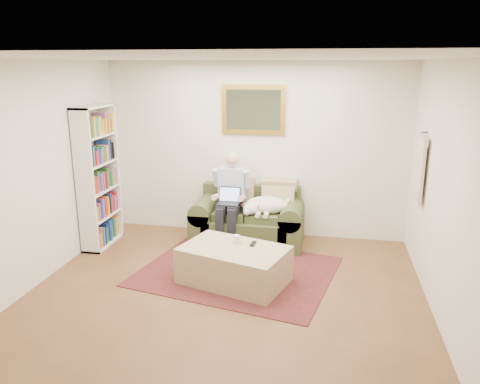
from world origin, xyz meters
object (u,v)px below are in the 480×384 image
(coffee_mug, at_px, (236,239))
(laptop, at_px, (229,199))
(ottoman, at_px, (234,265))
(sleeping_dog, at_px, (267,205))
(seated_man, at_px, (230,200))
(sofa, at_px, (248,224))
(bookshelf, at_px, (98,177))

(coffee_mug, bearing_deg, laptop, 107.25)
(ottoman, bearing_deg, sleeping_dog, 79.97)
(seated_man, distance_m, ottoman, 1.30)
(sofa, relative_size, seated_man, 1.19)
(ottoman, bearing_deg, coffee_mug, 91.32)
(seated_man, bearing_deg, ottoman, -75.56)
(laptop, relative_size, sleeping_dog, 0.47)
(coffee_mug, distance_m, bookshelf, 2.31)
(seated_man, bearing_deg, bookshelf, -170.27)
(laptop, bearing_deg, sleeping_dog, 13.64)
(sofa, height_order, coffee_mug, sofa)
(laptop, distance_m, sleeping_dog, 0.55)
(sofa, bearing_deg, laptop, -138.98)
(sleeping_dog, height_order, ottoman, sleeping_dog)
(sleeping_dog, xyz_separation_m, coffee_mug, (-0.22, -1.10, -0.12))
(sleeping_dog, bearing_deg, sofa, 164.26)
(seated_man, distance_m, coffee_mug, 1.09)
(coffee_mug, bearing_deg, sofa, 93.01)
(coffee_mug, bearing_deg, seated_man, 106.28)
(ottoman, bearing_deg, laptop, 105.21)
(laptop, relative_size, coffee_mug, 3.10)
(ottoman, xyz_separation_m, bookshelf, (-2.14, 0.87, 0.78))
(seated_man, bearing_deg, sofa, 31.45)
(sleeping_dog, distance_m, bookshelf, 2.42)
(laptop, distance_m, ottoman, 1.26)
(seated_man, distance_m, bookshelf, 1.89)
(laptop, relative_size, bookshelf, 0.15)
(bookshelf, bearing_deg, sleeping_dog, 9.15)
(seated_man, height_order, ottoman, seated_man)
(ottoman, relative_size, bookshelf, 0.61)
(seated_man, relative_size, ottoman, 1.10)
(ottoman, bearing_deg, bookshelf, 157.92)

